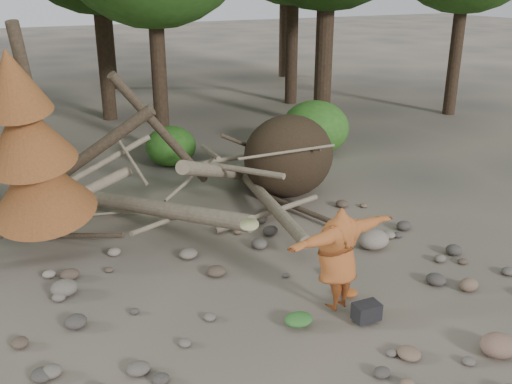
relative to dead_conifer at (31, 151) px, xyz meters
name	(u,v)px	position (x,y,z in m)	size (l,w,h in m)	color
ground	(276,306)	(3.12, -3.37, -2.11)	(120.00, 120.00, 0.00)	#514C44
deadfall_pile	(268,162)	(5.13, 0.87, -1.16)	(8.55, 5.24, 3.30)	#332619
dead_conifer	(31,151)	(0.00, 0.00, 0.00)	(2.06, 2.16, 4.35)	#4C3F30
bush_mid	(171,146)	(3.92, 4.43, -1.55)	(1.40, 1.40, 1.12)	#2D631C
bush_right	(315,128)	(8.12, 3.63, -1.31)	(2.00, 2.00, 1.60)	#387624
frisbee_thrower	(338,258)	(3.90, -3.89, -1.19)	(2.73, 0.88, 1.79)	#AC5726
backpack	(366,315)	(4.14, -4.39, -1.98)	(0.40, 0.27, 0.27)	black
cloth_green	(299,322)	(3.15, -4.04, -2.03)	(0.44, 0.37, 0.17)	#316B2B
cloth_orange	(349,296)	(4.31, -3.69, -2.06)	(0.29, 0.23, 0.10)	#AF4F1E
boulder_front_right	(499,345)	(5.32, -5.85, -1.96)	(0.52, 0.47, 0.31)	#816150
boulder_mid_right	(373,239)	(5.81, -2.34, -1.93)	(0.62, 0.56, 0.37)	gray
boulder_mid_left	(64,288)	(0.11, -1.52, -1.98)	(0.45, 0.40, 0.27)	#696259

